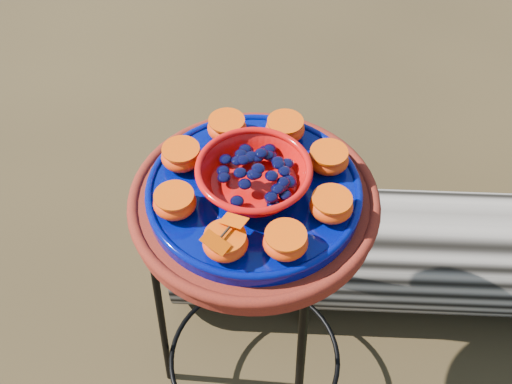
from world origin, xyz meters
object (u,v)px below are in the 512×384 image
Objects in this scene: red_bowl at (254,178)px; plant_stand at (254,314)px; cobalt_plate at (254,193)px; terracotta_saucer at (254,204)px; driftwood_log at (503,254)px.

plant_stand is at bearing 0.00° from red_bowl.
cobalt_plate reaches higher than plant_stand.
terracotta_saucer reaches higher than plant_stand.
red_bowl reaches higher than plant_stand.
plant_stand is 1.66× the size of terracotta_saucer.
plant_stand is 0.40× the size of driftwood_log.
driftwood_log is (0.37, 0.62, -0.19)m from plant_stand.
terracotta_saucer is 2.33× the size of red_bowl.
red_bowl is 0.10× the size of driftwood_log.
plant_stand is 0.75m from driftwood_log.
cobalt_plate is 0.93m from driftwood_log.
red_bowl is (0.00, 0.00, 0.04)m from cobalt_plate.
plant_stand is at bearing -120.72° from driftwood_log.
red_bowl is (0.00, 0.00, 0.07)m from terracotta_saucer.
red_bowl is at bearing 0.00° from terracotta_saucer.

